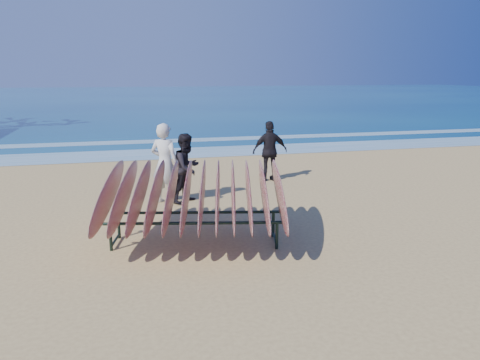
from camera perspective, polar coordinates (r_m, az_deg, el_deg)
The scene contains 8 objects.
ground at distance 9.11m, azimuth 1.24°, elevation -6.93°, with size 120.00×120.00×0.00m, color tan.
ocean at distance 63.38m, azimuth -12.23°, elevation 9.86°, with size 160.00×160.00×0.00m, color navy.
foam_near at distance 18.66m, azimuth -6.92°, elevation 3.32°, with size 160.00×160.00×0.00m, color white.
foam_far at distance 22.10m, azimuth -8.09°, elevation 4.78°, with size 160.00×160.00×0.00m, color white.
surfboard_rack at distance 8.53m, azimuth -5.57°, elevation -1.75°, with size 3.72×3.49×1.55m.
person_white at distance 11.36m, azimuth -9.16°, elevation 2.00°, with size 0.71×0.47×1.95m, color silver.
person_dark_a at distance 11.40m, azimuth -6.48°, elevation 1.45°, with size 0.82×0.64×1.69m, color black.
person_dark_b at distance 13.64m, azimuth 3.67°, elevation 3.53°, with size 1.03×0.43×1.75m, color black.
Camera 1 is at (-2.28, -8.26, 3.10)m, focal length 35.00 mm.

